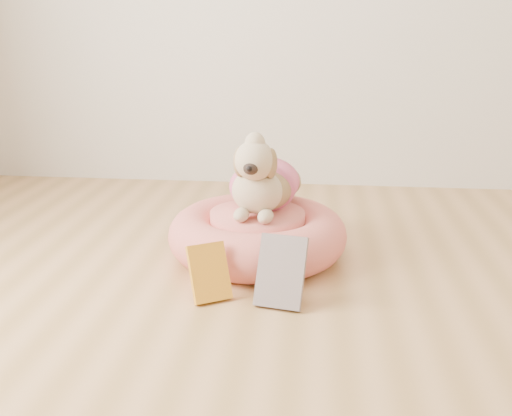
# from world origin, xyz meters

# --- Properties ---
(pet_bed) EXTENTS (0.68, 0.68, 0.17)m
(pet_bed) POSITION_xyz_m (-0.31, 1.17, 0.08)
(pet_bed) COLOR #DF6957
(pet_bed) RESTS_ON floor
(dog) EXTENTS (0.35, 0.47, 0.32)m
(dog) POSITION_xyz_m (-0.29, 1.20, 0.34)
(dog) COLOR brown
(dog) RESTS_ON pet_bed
(book_yellow) EXTENTS (0.16, 0.15, 0.18)m
(book_yellow) POSITION_xyz_m (-0.42, 0.79, 0.09)
(book_yellow) COLOR yellow
(book_yellow) RESTS_ON floor
(book_white) EXTENTS (0.17, 0.15, 0.21)m
(book_white) POSITION_xyz_m (-0.19, 0.78, 0.11)
(book_white) COLOR silver
(book_white) RESTS_ON floor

